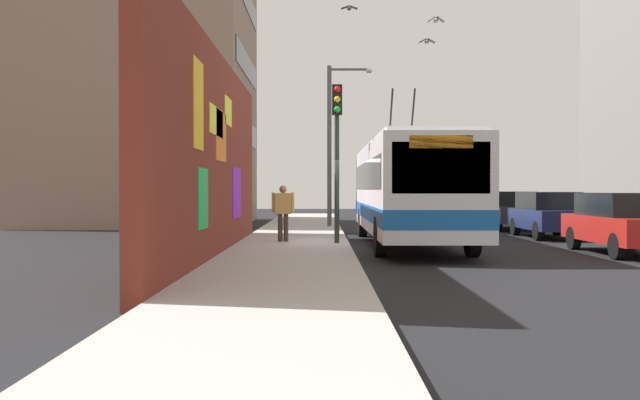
% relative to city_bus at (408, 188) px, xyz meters
% --- Properties ---
extents(ground_plane, '(80.00, 80.00, 0.00)m').
position_rel_city_bus_xyz_m(ground_plane, '(-0.73, 1.80, -1.72)').
color(ground_plane, black).
extents(sidewalk_slab, '(48.00, 3.20, 0.15)m').
position_rel_city_bus_xyz_m(sidewalk_slab, '(-0.73, 3.40, -1.64)').
color(sidewalk_slab, '#ADA8A0').
rests_on(sidewalk_slab, ground_plane).
extents(graffiti_wall, '(15.26, 0.32, 4.92)m').
position_rel_city_bus_xyz_m(graffiti_wall, '(-4.10, 5.15, 0.74)').
color(graffiti_wall, maroon).
rests_on(graffiti_wall, ground_plane).
extents(building_far_left, '(10.63, 9.72, 12.91)m').
position_rel_city_bus_xyz_m(building_far_left, '(12.89, 11.00, 4.74)').
color(building_far_left, gray).
rests_on(building_far_left, ground_plane).
extents(city_bus, '(11.73, 2.55, 4.85)m').
position_rel_city_bus_xyz_m(city_bus, '(0.00, 0.00, 0.00)').
color(city_bus, silver).
rests_on(city_bus, ground_plane).
extents(parked_car_red, '(4.38, 1.80, 1.58)m').
position_rel_city_bus_xyz_m(parked_car_red, '(-2.98, -5.20, -0.88)').
color(parked_car_red, '#B21E19').
rests_on(parked_car_red, ground_plane).
extents(parked_car_navy, '(4.12, 1.75, 1.58)m').
position_rel_city_bus_xyz_m(parked_car_navy, '(3.11, -5.20, -0.89)').
color(parked_car_navy, navy).
rests_on(parked_car_navy, ground_plane).
extents(parked_car_dark_gray, '(4.69, 1.85, 1.58)m').
position_rel_city_bus_xyz_m(parked_car_dark_gray, '(8.32, -5.20, -0.88)').
color(parked_car_dark_gray, '#38383D').
rests_on(parked_car_dark_gray, ground_plane).
extents(pedestrian_midblock, '(0.22, 0.66, 1.63)m').
position_rel_city_bus_xyz_m(pedestrian_midblock, '(-0.61, 3.70, -0.61)').
color(pedestrian_midblock, '#3F3326').
rests_on(pedestrian_midblock, sidewalk_slab).
extents(traffic_light, '(0.49, 0.28, 4.47)m').
position_rel_city_bus_xyz_m(traffic_light, '(-1.26, 2.15, 1.42)').
color(traffic_light, '#2D382D').
rests_on(traffic_light, sidewalk_slab).
extents(street_lamp, '(0.44, 1.86, 6.60)m').
position_rel_city_bus_xyz_m(street_lamp, '(7.98, 2.04, 2.23)').
color(street_lamp, '#4C4C51').
rests_on(street_lamp, sidewalk_slab).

